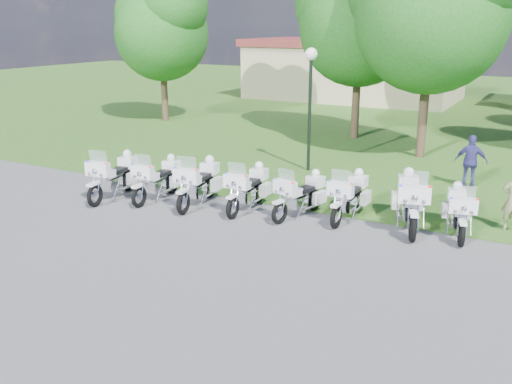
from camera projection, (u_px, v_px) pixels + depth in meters
The scene contains 16 objects.
ground at pixel (208, 235), 14.64m from camera, with size 100.00×100.00×0.00m, color #59595E.
grass_lawn at pixel (435, 105), 37.32m from camera, with size 100.00×48.00×0.01m, color #2A5B1C.
motorcycle_0 at pixel (114, 176), 17.63m from camera, with size 1.01×2.46×1.65m.
motorcycle_1 at pixel (158, 178), 17.47m from camera, with size 0.80×2.32×1.56m.
motorcycle_2 at pixel (199, 182), 16.92m from camera, with size 1.00×2.44×1.64m.
motorcycle_3 at pixel (248, 188), 16.49m from camera, with size 0.82×2.32×1.56m.
motorcycle_4 at pixel (301, 194), 15.94m from camera, with size 1.04×2.20×1.50m.
motorcycle_5 at pixel (349, 196), 15.74m from camera, with size 0.76×2.31×1.55m.
motorcycle_6 at pixel (410, 201), 15.02m from camera, with size 1.39×2.51×1.75m.
motorcycle_7 at pixel (459, 211), 14.58m from camera, with size 1.10×2.15×1.48m.
lamp_post at pixel (310, 80), 20.10m from camera, with size 0.44×0.44×4.41m.
tree_0 at pixel (161, 24), 30.19m from camera, with size 5.81×4.96×7.75m.
tree_1 at pixel (360, 14), 25.41m from camera, with size 6.36×5.43×8.48m.
tree_2 at pixel (431, 2), 21.46m from camera, with size 6.77×5.77×9.02m.
building_west at pixel (354, 69), 40.33m from camera, with size 14.56×8.32×4.10m.
bystander_c at pixel (471, 162), 18.60m from camera, with size 1.02×0.43×1.75m, color #393581.
Camera 1 is at (7.67, -11.43, 5.26)m, focal length 40.00 mm.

